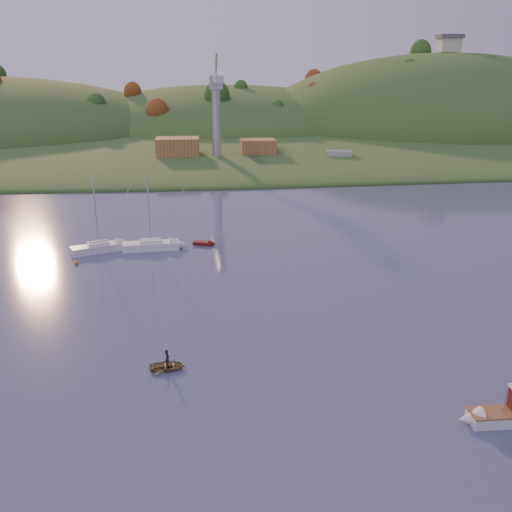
{
  "coord_description": "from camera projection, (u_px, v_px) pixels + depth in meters",
  "views": [
    {
      "loc": [
        -5.08,
        -26.81,
        24.22
      ],
      "look_at": [
        2.49,
        38.24,
        2.58
      ],
      "focal_mm": 40.0,
      "sensor_mm": 36.0,
      "label": 1
    }
  ],
  "objects": [
    {
      "name": "red_tender",
      "position": [
        207.0,
        244.0,
        81.9
      ],
      "size": [
        3.52,
        2.28,
        1.13
      ],
      "rotation": [
        0.0,
        0.0,
        -0.38
      ],
      "color": "#5B120D",
      "rests_on": "ground"
    },
    {
      "name": "hilltop_house",
      "position": [
        449.0,
        43.0,
        217.31
      ],
      "size": [
        9.0,
        7.0,
        6.45
      ],
      "color": "beige",
      "rests_on": "hill_right"
    },
    {
      "name": "hill_right",
      "position": [
        440.0,
        132.0,
        227.79
      ],
      "size": [
        150.0,
        130.0,
        60.0
      ],
      "primitive_type": "ellipsoid",
      "color": "#2F4F1F",
      "rests_on": "ground"
    },
    {
      "name": "far_shore",
      "position": [
        200.0,
        126.0,
        250.37
      ],
      "size": [
        620.0,
        220.0,
        1.5
      ],
      "primitive_type": "cube",
      "color": "#2F4F1F",
      "rests_on": "ground"
    },
    {
      "name": "hill_center",
      "position": [
        226.0,
        130.0,
        232.61
      ],
      "size": [
        140.0,
        120.0,
        36.0
      ],
      "primitive_type": "ellipsoid",
      "color": "#2F4F1F",
      "rests_on": "ground"
    },
    {
      "name": "canoe",
      "position": [
        168.0,
        366.0,
        48.06
      ],
      "size": [
        3.09,
        2.26,
        0.63
      ],
      "primitive_type": "imported",
      "rotation": [
        0.0,
        0.0,
        1.6
      ],
      "color": "#918150",
      "rests_on": "ground"
    },
    {
      "name": "paddler",
      "position": [
        167.0,
        361.0,
        47.91
      ],
      "size": [
        0.4,
        0.59,
        1.59
      ],
      "primitive_type": "imported",
      "rotation": [
        0.0,
        0.0,
        1.6
      ],
      "color": "black",
      "rests_on": "ground"
    },
    {
      "name": "fishing_boat",
      "position": [
        498.0,
        413.0,
        40.65
      ],
      "size": [
        5.7,
        1.93,
        3.61
      ],
      "rotation": [
        0.0,
        0.0,
        3.11
      ],
      "color": "silver",
      "rests_on": "ground"
    },
    {
      "name": "shed_east",
      "position": [
        258.0,
        147.0,
        150.44
      ],
      "size": [
        9.0,
        7.0,
        4.0
      ],
      "primitive_type": "cube",
      "color": "olive",
      "rests_on": "wharf"
    },
    {
      "name": "hillside_trees",
      "position": [
        203.0,
        138.0,
        207.93
      ],
      "size": [
        280.0,
        50.0,
        32.0
      ],
      "primitive_type": null,
      "color": "#224B1A",
      "rests_on": "ground"
    },
    {
      "name": "sailboat_far",
      "position": [
        99.0,
        247.0,
        78.83
      ],
      "size": [
        7.71,
        4.92,
        10.3
      ],
      "rotation": [
        0.0,
        0.0,
        0.4
      ],
      "color": "white",
      "rests_on": "ground"
    },
    {
      "name": "sailboat_near",
      "position": [
        151.0,
        245.0,
        79.75
      ],
      "size": [
        7.91,
        2.89,
        10.77
      ],
      "rotation": [
        0.0,
        0.0,
        0.07
      ],
      "color": "white",
      "rests_on": "ground"
    },
    {
      "name": "work_vessel",
      "position": [
        339.0,
        160.0,
        147.96
      ],
      "size": [
        16.22,
        9.08,
        3.94
      ],
      "rotation": [
        0.0,
        0.0,
        -0.25
      ],
      "color": "slate",
      "rests_on": "ground"
    },
    {
      "name": "buoy_1",
      "position": [
        76.0,
        262.0,
        73.88
      ],
      "size": [
        0.5,
        0.5,
        0.5
      ],
      "primitive_type": "sphere",
      "color": "orange",
      "rests_on": "ground"
    },
    {
      "name": "ground",
      "position": [
        289.0,
        502.0,
        33.44
      ],
      "size": [
        500.0,
        500.0,
        0.0
      ],
      "primitive_type": "plane",
      "color": "#39435E",
      "rests_on": "ground"
    },
    {
      "name": "dock_crane",
      "position": [
        216.0,
        98.0,
        139.94
      ],
      "size": [
        3.2,
        28.0,
        20.3
      ],
      "color": "#B7B7BC",
      "rests_on": "wharf"
    },
    {
      "name": "wharf",
      "position": [
        228.0,
        161.0,
        148.68
      ],
      "size": [
        42.0,
        16.0,
        2.4
      ],
      "primitive_type": "cube",
      "color": "slate",
      "rests_on": "ground"
    },
    {
      "name": "shed_west",
      "position": [
        178.0,
        147.0,
        147.07
      ],
      "size": [
        11.0,
        8.0,
        4.8
      ],
      "primitive_type": "cube",
      "color": "olive",
      "rests_on": "wharf"
    },
    {
      "name": "shore_slope",
      "position": [
        204.0,
        145.0,
        189.06
      ],
      "size": [
        640.0,
        150.0,
        7.0
      ],
      "primitive_type": "ellipsoid",
      "color": "#2F4F1F",
      "rests_on": "ground"
    },
    {
      "name": "buoy_2",
      "position": [
        156.0,
        245.0,
        81.13
      ],
      "size": [
        0.5,
        0.5,
        0.5
      ],
      "primitive_type": "sphere",
      "color": "orange",
      "rests_on": "ground"
    }
  ]
}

